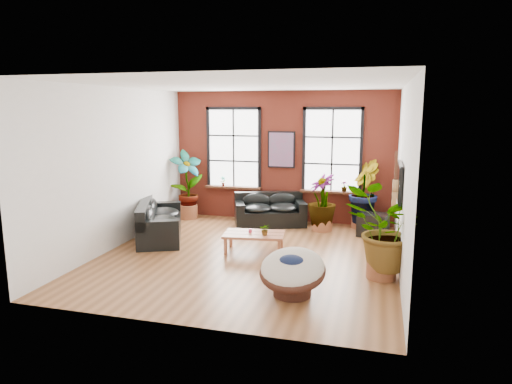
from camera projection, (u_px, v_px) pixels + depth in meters
The scene contains 19 objects.
room at pixel (250, 172), 9.37m from camera, with size 6.04×6.54×3.54m.
sofa_back at pixel (270, 211), 12.04m from camera, with size 2.02×1.48×0.84m.
sofa_left at pixel (158, 222), 10.80m from camera, with size 1.74×2.40×0.88m.
coffee_table at pixel (254, 235), 9.75m from camera, with size 1.36×0.89×0.49m.
papasan_chair at pixel (292, 271), 7.45m from camera, with size 1.16×1.18×0.82m.
poster at pixel (281, 150), 12.21m from camera, with size 0.74×0.06×0.98m.
tv_wall_unit at pixel (398, 185), 9.07m from camera, with size 0.13×1.86×1.20m.
media_box at pixel (373, 225), 10.97m from camera, with size 0.78×0.70×0.56m.
pot_back_left at pixel (188, 211), 12.77m from camera, with size 0.60×0.60×0.39m.
pot_back_right at pixel (362, 221), 11.74m from camera, with size 0.68×0.68×0.37m.
pot_right_wall at pixel (381, 267), 8.26m from camera, with size 0.54×0.54×0.39m.
pot_mid at pixel (322, 223), 11.48m from camera, with size 0.64×0.64×0.37m.
floor_plant_back_left at pixel (187, 182), 12.61m from camera, with size 0.93×0.63×1.77m, color #284612.
floor_plant_back_right at pixel (363, 191), 11.62m from camera, with size 0.89×0.72×1.63m, color #284612.
floor_plant_right_wall at pixel (384, 230), 8.10m from camera, with size 1.35×1.17×1.50m, color #284612.
floor_plant_mid at pixel (322, 200), 11.38m from camera, with size 0.73×0.73×1.30m, color #284612.
table_plant at pixel (265, 229), 9.57m from camera, with size 0.22×0.19×0.25m, color #284612.
sill_plant_left at pixel (223, 181), 12.76m from camera, with size 0.14×0.10×0.27m, color #284612.
sill_plant_right at pixel (344, 186), 11.89m from camera, with size 0.15×0.15×0.27m, color #284612.
Camera 1 is at (2.56, -8.78, 3.03)m, focal length 32.00 mm.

